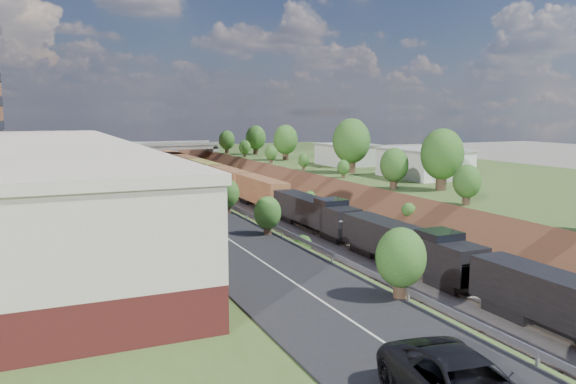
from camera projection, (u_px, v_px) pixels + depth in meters
name	position (u px, v px, depth m)	size (l,w,h in m)	color
platform_right	(439.00, 185.00, 94.16)	(44.00, 180.00, 5.00)	#425925
embankment_left	(180.00, 219.00, 76.91)	(7.07, 180.00, 7.07)	brown
embankment_right	(323.00, 208.00, 85.71)	(7.07, 180.00, 7.07)	brown
rail_left_track	(238.00, 214.00, 80.26)	(1.58, 180.00, 0.18)	gray
rail_right_track	(272.00, 212.00, 82.34)	(1.58, 180.00, 0.18)	gray
road	(146.00, 184.00, 74.40)	(8.00, 180.00, 0.10)	black
guardrail	(177.00, 179.00, 75.79)	(0.10, 171.00, 0.70)	#99999E
commercial_building	(43.00, 182.00, 48.99)	(14.30, 62.30, 7.00)	maroon
overpass	(166.00, 152.00, 136.77)	(24.50, 8.30, 7.40)	gray
white_building_near	(424.00, 164.00, 82.48)	(9.00, 12.00, 4.00)	silver
white_building_far	(346.00, 155.00, 102.23)	(8.00, 10.00, 3.60)	silver
tree_right_large	(442.00, 155.00, 68.68)	(5.25, 5.25, 7.61)	#473323
tree_left_crest	(297.00, 220.00, 39.37)	(2.45, 2.45, 3.55)	#473323
freight_train	(247.00, 186.00, 91.82)	(3.07, 140.03, 4.58)	black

